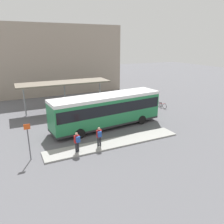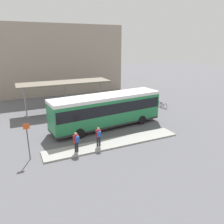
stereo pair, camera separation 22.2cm
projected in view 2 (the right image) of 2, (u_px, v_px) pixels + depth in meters
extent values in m
plane|color=#5B5B60|center=(107.00, 127.00, 22.40)|extent=(120.00, 120.00, 0.00)
cube|color=#9E9E99|center=(114.00, 143.00, 18.63)|extent=(11.92, 1.80, 0.12)
cube|color=#237A47|center=(107.00, 109.00, 21.84)|extent=(11.57, 3.73, 2.98)
cube|color=white|center=(107.00, 96.00, 21.44)|extent=(11.59, 3.75, 0.30)
cube|color=black|center=(107.00, 106.00, 21.74)|extent=(11.35, 3.74, 1.04)
cube|color=black|center=(151.00, 99.00, 24.50)|extent=(0.32, 2.38, 1.15)
cube|color=#28282B|center=(107.00, 122.00, 22.26)|extent=(11.58, 3.74, 0.20)
cylinder|color=black|center=(128.00, 114.00, 25.00)|extent=(0.96, 0.37, 0.93)
cylinder|color=black|center=(142.00, 120.00, 22.96)|extent=(0.96, 0.37, 0.93)
cylinder|color=black|center=(70.00, 125.00, 21.56)|extent=(0.96, 0.37, 0.93)
cylinder|color=black|center=(80.00, 133.00, 19.52)|extent=(0.96, 0.37, 0.93)
cylinder|color=#232328|center=(75.00, 147.00, 16.86)|extent=(0.15, 0.15, 0.78)
cylinder|color=#232328|center=(77.00, 147.00, 16.96)|extent=(0.15, 0.15, 0.78)
cube|color=#B21E1E|center=(76.00, 139.00, 16.70)|extent=(0.43, 0.30, 0.59)
cube|color=#234CA3|center=(77.00, 139.00, 16.55)|extent=(0.33, 0.26, 0.45)
sphere|color=tan|center=(76.00, 134.00, 16.57)|extent=(0.21, 0.21, 0.21)
cylinder|color=#232328|center=(97.00, 142.00, 17.82)|extent=(0.15, 0.15, 0.79)
cylinder|color=#232328|center=(100.00, 141.00, 17.87)|extent=(0.15, 0.15, 0.79)
cube|color=#B21E1E|center=(98.00, 134.00, 17.63)|extent=(0.42, 0.26, 0.60)
cube|color=#234CA3|center=(99.00, 134.00, 17.44)|extent=(0.32, 0.23, 0.45)
sphere|color=tan|center=(98.00, 129.00, 17.50)|extent=(0.22, 0.22, 0.22)
torus|color=black|center=(165.00, 106.00, 28.32)|extent=(0.16, 0.70, 0.70)
torus|color=black|center=(160.00, 105.00, 29.07)|extent=(0.16, 0.70, 0.70)
cylinder|color=red|center=(163.00, 104.00, 28.63)|extent=(0.16, 0.73, 0.04)
cylinder|color=red|center=(162.00, 104.00, 28.78)|extent=(0.04, 0.04, 0.34)
cube|color=black|center=(162.00, 103.00, 28.73)|extent=(0.10, 0.19, 0.04)
cylinder|color=red|center=(165.00, 104.00, 28.30)|extent=(0.48, 0.11, 0.03)
torus|color=black|center=(161.00, 105.00, 29.01)|extent=(0.15, 0.69, 0.69)
torus|color=black|center=(158.00, 103.00, 29.86)|extent=(0.15, 0.69, 0.69)
cylinder|color=silver|center=(160.00, 102.00, 29.37)|extent=(0.14, 0.72, 0.04)
cylinder|color=silver|center=(159.00, 102.00, 29.54)|extent=(0.04, 0.04, 0.34)
cube|color=black|center=(159.00, 101.00, 29.49)|extent=(0.10, 0.19, 0.04)
cylinder|color=silver|center=(161.00, 102.00, 29.01)|extent=(0.48, 0.10, 0.03)
torus|color=black|center=(153.00, 102.00, 30.46)|extent=(0.08, 0.74, 0.74)
torus|color=black|center=(157.00, 103.00, 29.58)|extent=(0.08, 0.74, 0.74)
cylinder|color=#287F3D|center=(155.00, 101.00, 29.95)|extent=(0.07, 0.78, 0.04)
cylinder|color=#287F3D|center=(155.00, 102.00, 29.81)|extent=(0.04, 0.04, 0.36)
cube|color=black|center=(156.00, 100.00, 29.75)|extent=(0.08, 0.18, 0.04)
cylinder|color=#287F3D|center=(153.00, 100.00, 30.27)|extent=(0.48, 0.05, 0.03)
cube|color=#706656|center=(65.00, 83.00, 26.74)|extent=(11.13, 3.20, 0.18)
cylinder|color=gray|center=(25.00, 101.00, 25.39)|extent=(0.16, 0.16, 3.46)
cylinder|color=gray|center=(101.00, 94.00, 29.19)|extent=(0.16, 0.16, 3.46)
cylinder|color=gray|center=(66.00, 97.00, 27.29)|extent=(0.16, 0.16, 3.46)
cylinder|color=slate|center=(66.00, 115.00, 25.02)|extent=(0.88, 0.88, 0.64)
sphere|color=#286B2D|center=(66.00, 109.00, 24.81)|extent=(1.02, 1.02, 1.02)
cylinder|color=#4C4C51|center=(28.00, 144.00, 15.76)|extent=(0.08, 0.08, 2.40)
cube|color=#D84C19|center=(26.00, 126.00, 15.34)|extent=(0.44, 0.03, 0.40)
cube|color=gray|center=(56.00, 58.00, 39.76)|extent=(20.27, 12.28, 11.07)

